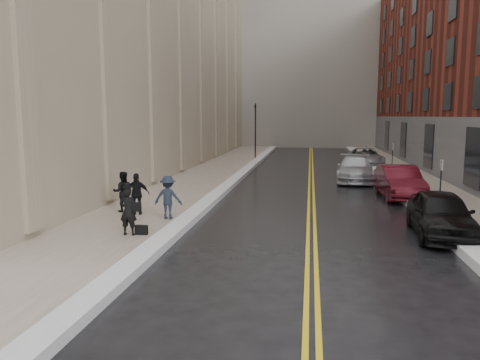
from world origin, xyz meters
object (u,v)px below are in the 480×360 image
(car_maroon, at_px, (399,182))
(car_black, at_px, (441,214))
(pedestrian_main, at_px, (128,211))
(pedestrian_a, at_px, (123,192))
(car_silver_near, at_px, (355,169))
(car_silver_far, at_px, (365,157))
(pedestrian_b, at_px, (168,197))
(pedestrian_c, at_px, (137,194))

(car_maroon, bearing_deg, car_black, -92.18)
(pedestrian_main, xyz_separation_m, pedestrian_a, (-1.68, 3.61, 0.03))
(car_silver_near, height_order, car_silver_far, car_silver_near)
(pedestrian_b, bearing_deg, pedestrian_a, -25.59)
(car_silver_far, bearing_deg, pedestrian_a, -122.13)
(pedestrian_b, bearing_deg, pedestrian_main, 76.89)
(car_silver_near, height_order, pedestrian_c, pedestrian_c)
(car_black, bearing_deg, pedestrian_b, 179.35)
(car_silver_near, distance_m, pedestrian_a, 15.65)
(car_silver_near, bearing_deg, pedestrian_a, -127.12)
(car_black, relative_size, pedestrian_a, 2.75)
(car_maroon, xyz_separation_m, pedestrian_main, (-10.29, -9.52, 0.14))
(car_silver_near, bearing_deg, car_silver_far, 84.22)
(car_black, bearing_deg, pedestrian_c, 177.14)
(car_black, relative_size, pedestrian_main, 2.84)
(car_black, xyz_separation_m, pedestrian_b, (-9.74, 0.68, 0.20))
(car_silver_near, bearing_deg, pedestrian_b, -118.22)
(car_maroon, xyz_separation_m, pedestrian_b, (-9.74, -6.92, 0.17))
(car_black, bearing_deg, car_maroon, 93.32)
(pedestrian_main, relative_size, pedestrian_c, 0.97)
(car_maroon, bearing_deg, pedestrian_c, -152.45)
(pedestrian_a, xyz_separation_m, pedestrian_c, (0.79, -0.48, 0.00))
(car_black, distance_m, pedestrian_a, 12.08)
(car_silver_near, distance_m, pedestrian_main, 17.63)
(car_silver_far, distance_m, pedestrian_b, 23.78)
(pedestrian_a, relative_size, pedestrian_c, 1.00)
(pedestrian_main, relative_size, pedestrian_a, 0.97)
(car_silver_near, xyz_separation_m, pedestrian_main, (-8.69, -15.34, 0.16))
(car_maroon, relative_size, car_silver_near, 0.90)
(car_maroon, height_order, pedestrian_c, pedestrian_c)
(car_silver_near, height_order, pedestrian_main, pedestrian_main)
(car_maroon, distance_m, pedestrian_main, 14.02)
(car_silver_near, relative_size, pedestrian_a, 3.29)
(car_silver_near, bearing_deg, car_maroon, -70.28)
(pedestrian_main, bearing_deg, car_maroon, -136.49)
(car_maroon, distance_m, pedestrian_b, 11.95)
(pedestrian_main, height_order, pedestrian_a, pedestrian_a)
(car_silver_far, relative_size, pedestrian_main, 3.35)
(car_maroon, distance_m, pedestrian_a, 13.34)
(car_silver_near, relative_size, pedestrian_c, 3.29)
(car_silver_far, bearing_deg, car_black, -92.08)
(pedestrian_b, bearing_deg, pedestrian_c, -21.54)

